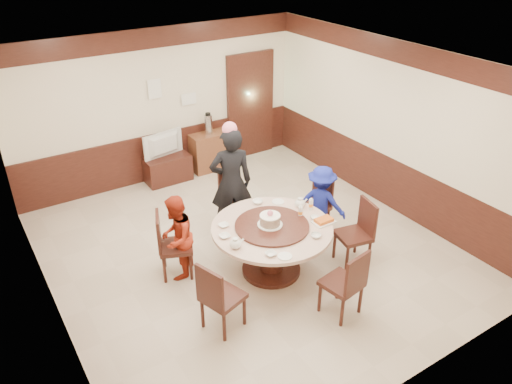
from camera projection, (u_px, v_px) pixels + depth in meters
room at (248, 187)px, 7.05m from camera, size 6.00×6.04×2.84m
banquet_table at (272, 240)px, 6.85m from camera, size 1.65×1.65×0.78m
chair_0 at (313, 215)px, 7.86m from camera, size 0.50×0.49×0.97m
chair_1 at (237, 211)px, 7.97m from camera, size 0.50×0.51×0.97m
chair_2 at (175, 255)px, 6.92m from camera, size 0.58×0.57×0.97m
chair_3 at (222, 307)px, 6.00m from camera, size 0.56×0.55×0.97m
chair_4 at (342, 294)px, 6.22m from camera, size 0.51×0.51×0.97m
chair_5 at (354, 244)px, 7.16m from camera, size 0.53×0.52×0.97m
person_standing at (231, 183)px, 7.56m from camera, size 0.75×0.62×1.78m
person_red at (176, 238)px, 6.75m from camera, size 0.74×0.76×1.23m
person_blue at (321, 203)px, 7.60m from camera, size 0.82×0.89×1.20m
birthday_cake at (270, 220)px, 6.69m from camera, size 0.34×0.34×0.22m
teapot_left at (235, 244)px, 6.28m from camera, size 0.17×0.15×0.13m
teapot_right at (300, 203)px, 7.18m from camera, size 0.17×0.15×0.13m
bowl_0 at (224, 225)px, 6.74m from camera, size 0.14×0.14×0.03m
bowl_1 at (316, 236)px, 6.51m from camera, size 0.14×0.14×0.04m
bowl_2 at (271, 254)px, 6.17m from camera, size 0.14×0.14×0.03m
bowl_3 at (315, 218)px, 6.91m from camera, size 0.12×0.12×0.04m
bowl_4 at (225, 236)px, 6.51m from camera, size 0.14×0.14×0.03m
bowl_5 at (258, 202)px, 7.28m from camera, size 0.15×0.15×0.05m
saucer_near at (285, 256)px, 6.14m from camera, size 0.18×0.18×0.01m
saucer_far at (278, 202)px, 7.32m from camera, size 0.18×0.18×0.01m
shrimp_platter at (324, 221)px, 6.82m from camera, size 0.30×0.20×0.06m
bottle_0 at (301, 212)px, 6.92m from camera, size 0.06×0.06×0.16m
bottle_1 at (311, 204)px, 7.11m from camera, size 0.06×0.06×0.16m
tv_stand at (168, 169)px, 9.43m from camera, size 0.85×0.45×0.50m
television at (166, 145)px, 9.19m from camera, size 0.82×0.25×0.47m
side_cabinet at (211, 151)px, 9.83m from camera, size 0.80×0.40×0.75m
thermos at (208, 124)px, 9.55m from camera, size 0.15×0.15×0.38m
notice_left at (155, 89)px, 8.84m from camera, size 0.25×0.00×0.35m
notice_right at (189, 99)px, 9.29m from camera, size 0.30×0.00×0.22m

